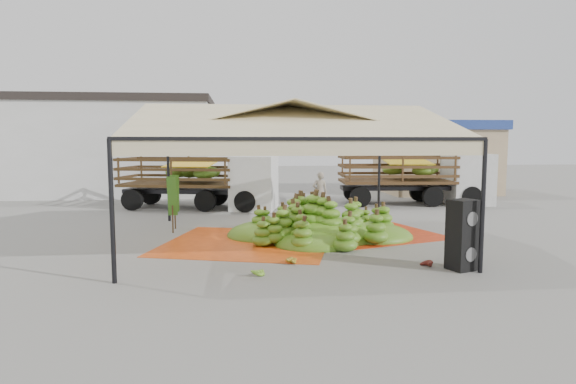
{
  "coord_description": "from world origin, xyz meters",
  "views": [
    {
      "loc": [
        -1.38,
        -14.1,
        2.93
      ],
      "look_at": [
        0.2,
        1.5,
        1.3
      ],
      "focal_mm": 30.0,
      "sensor_mm": 36.0,
      "label": 1
    }
  ],
  "objects": [
    {
      "name": "building_white",
      "position": [
        -10.0,
        14.0,
        2.71
      ],
      "size": [
        14.3,
        6.3,
        5.4
      ],
      "color": "silver",
      "rests_on": "ground"
    },
    {
      "name": "hand_green",
      "position": [
        -1.04,
        -3.7,
        0.11
      ],
      "size": [
        0.65,
        0.64,
        0.23
      ],
      "primitive_type": "ellipsoid",
      "rotation": [
        0.0,
        0.0,
        -0.72
      ],
      "color": "#49831B",
      "rests_on": "ground"
    },
    {
      "name": "ground",
      "position": [
        0.0,
        0.0,
        0.0
      ],
      "size": [
        90.0,
        90.0,
        0.0
      ],
      "primitive_type": "plane",
      "color": "slate",
      "rests_on": "ground"
    },
    {
      "name": "tarp_right",
      "position": [
        2.8,
        0.97,
        0.01
      ],
      "size": [
        4.87,
        4.99,
        0.01
      ],
      "primitive_type": "cube",
      "rotation": [
        0.0,
        0.0,
        0.32
      ],
      "color": "red",
      "rests_on": "ground"
    },
    {
      "name": "banana_heap",
      "position": [
        1.18,
        0.4,
        0.64
      ],
      "size": [
        6.32,
        5.35,
        1.28
      ],
      "primitive_type": "ellipsoid",
      "rotation": [
        0.0,
        0.0,
        -0.08
      ],
      "color": "#3D7117",
      "rests_on": "ground"
    },
    {
      "name": "hand_red_b",
      "position": [
        3.7,
        -3.53,
        0.11
      ],
      "size": [
        0.63,
        0.59,
        0.23
      ],
      "primitive_type": "ellipsoid",
      "rotation": [
        0.0,
        0.0,
        0.46
      ],
      "color": "#572113",
      "rests_on": "ground"
    },
    {
      "name": "canopy_tent",
      "position": [
        0.0,
        0.0,
        3.3
      ],
      "size": [
        8.1,
        8.1,
        4.0
      ],
      "color": "black",
      "rests_on": "ground"
    },
    {
      "name": "truck_right",
      "position": [
        7.15,
        7.87,
        1.47
      ],
      "size": [
        7.08,
        2.85,
        2.38
      ],
      "rotation": [
        0.0,
        0.0,
        -0.07
      ],
      "color": "#51351B",
      "rests_on": "ground"
    },
    {
      "name": "building_tan",
      "position": [
        10.0,
        13.0,
        2.07
      ],
      "size": [
        6.3,
        5.3,
        4.1
      ],
      "color": "tan",
      "rests_on": "ground"
    },
    {
      "name": "banana_leaves",
      "position": [
        -3.7,
        1.92,
        0.0
      ],
      "size": [
        0.96,
        1.36,
        3.7
      ],
      "primitive_type": null,
      "color": "#37711E",
      "rests_on": "ground"
    },
    {
      "name": "truck_left",
      "position": [
        -2.88,
        7.39,
        1.44
      ],
      "size": [
        7.12,
        3.72,
        2.33
      ],
      "rotation": [
        0.0,
        0.0,
        -0.22
      ],
      "color": "#473217",
      "rests_on": "ground"
    },
    {
      "name": "hanging_bunches",
      "position": [
        -0.26,
        0.99,
        2.62
      ],
      "size": [
        4.74,
        0.24,
        0.2
      ],
      "color": "#4C811B",
      "rests_on": "ground"
    },
    {
      "name": "hand_yellow_a",
      "position": [
        -0.28,
        -2.7,
        0.1
      ],
      "size": [
        0.46,
        0.38,
        0.21
      ],
      "primitive_type": "ellipsoid",
      "rotation": [
        0.0,
        0.0,
        0.01
      ],
      "color": "gold",
      "rests_on": "ground"
    },
    {
      "name": "tarp_left",
      "position": [
        -1.17,
        -0.24,
        0.01
      ],
      "size": [
        5.68,
        5.52,
        0.01
      ],
      "primitive_type": "cube",
      "rotation": [
        0.0,
        0.0,
        -0.27
      ],
      "color": "#E85715",
      "rests_on": "ground"
    },
    {
      "name": "hand_yellow_b",
      "position": [
        -0.21,
        -2.83,
        0.1
      ],
      "size": [
        0.53,
        0.47,
        0.21
      ],
      "primitive_type": "ellipsoid",
      "rotation": [
        0.0,
        0.0,
        0.24
      ],
      "color": "#AC8222",
      "rests_on": "ground"
    },
    {
      "name": "hand_red_a",
      "position": [
        2.92,
        -3.42,
        0.11
      ],
      "size": [
        0.59,
        0.52,
        0.23
      ],
      "primitive_type": "ellipsoid",
      "rotation": [
        0.0,
        0.0,
        0.25
      ],
      "color": "maroon",
      "rests_on": "ground"
    },
    {
      "name": "vendor",
      "position": [
        1.95,
        5.57,
        0.85
      ],
      "size": [
        0.64,
        0.44,
        1.7
      ],
      "primitive_type": "imported",
      "rotation": [
        0.0,
        0.0,
        3.09
      ],
      "color": "gray",
      "rests_on": "ground"
    },
    {
      "name": "speaker_stack",
      "position": [
        3.7,
        -3.7,
        0.81
      ],
      "size": [
        0.73,
        0.69,
        1.63
      ],
      "rotation": [
        0.0,
        0.0,
        0.37
      ],
      "color": "black",
      "rests_on": "ground"
    }
  ]
}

